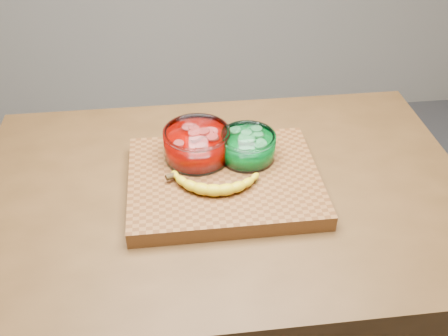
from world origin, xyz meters
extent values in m
cube|color=#503318|center=(0.00, 0.00, 0.45)|extent=(1.20, 0.80, 0.90)
cube|color=brown|center=(0.00, 0.00, 0.92)|extent=(0.45, 0.35, 0.04)
cylinder|color=white|center=(-0.06, 0.08, 0.98)|extent=(0.16, 0.16, 0.08)
cylinder|color=#D20700|center=(-0.06, 0.08, 0.97)|extent=(0.14, 0.14, 0.04)
cylinder|color=#FF5850|center=(-0.06, 0.08, 1.00)|extent=(0.13, 0.13, 0.02)
cylinder|color=white|center=(0.06, 0.06, 0.97)|extent=(0.14, 0.14, 0.06)
cylinder|color=#018D25|center=(0.06, 0.06, 0.96)|extent=(0.11, 0.11, 0.04)
cylinder|color=#67DB78|center=(0.06, 0.06, 0.99)|extent=(0.11, 0.11, 0.02)
camera|label=1|loc=(-0.11, -0.91, 1.68)|focal=40.00mm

